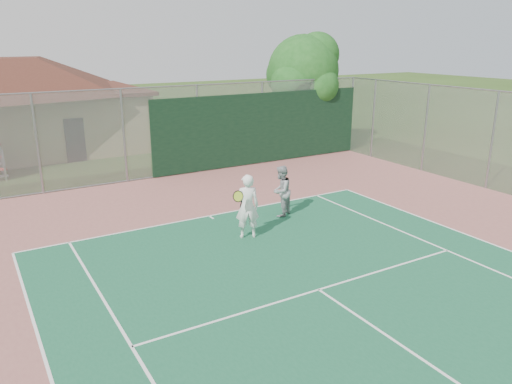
{
  "coord_description": "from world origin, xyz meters",
  "views": [
    {
      "loc": [
        -6.09,
        -1.23,
        5.18
      ],
      "look_at": [
        -0.0,
        9.05,
        1.53
      ],
      "focal_mm": 35.0,
      "sensor_mm": 36.0,
      "label": 1
    }
  ],
  "objects_px": {
    "clubhouse": "(15,96)",
    "player_grey_back": "(281,192)",
    "player_white_front": "(247,207)",
    "tree": "(305,73)"
  },
  "relations": [
    {
      "from": "clubhouse",
      "to": "tree",
      "type": "height_order",
      "value": "tree"
    },
    {
      "from": "clubhouse",
      "to": "tree",
      "type": "xyz_separation_m",
      "value": [
        12.09,
        -6.54,
        1.01
      ]
    },
    {
      "from": "tree",
      "to": "player_grey_back",
      "type": "relative_size",
      "value": 3.56
    },
    {
      "from": "clubhouse",
      "to": "player_white_front",
      "type": "bearing_deg",
      "value": -75.49
    },
    {
      "from": "clubhouse",
      "to": "player_white_front",
      "type": "relative_size",
      "value": 6.85
    },
    {
      "from": "clubhouse",
      "to": "player_white_front",
      "type": "height_order",
      "value": "clubhouse"
    },
    {
      "from": "clubhouse",
      "to": "player_grey_back",
      "type": "distance_m",
      "value": 15.48
    },
    {
      "from": "player_white_front",
      "to": "player_grey_back",
      "type": "distance_m",
      "value": 2.04
    },
    {
      "from": "tree",
      "to": "clubhouse",
      "type": "bearing_deg",
      "value": 151.61
    },
    {
      "from": "player_white_front",
      "to": "clubhouse",
      "type": "bearing_deg",
      "value": -54.64
    }
  ]
}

